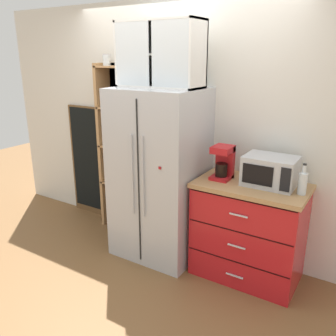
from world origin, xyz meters
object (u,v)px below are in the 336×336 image
(microwave, at_px, (270,171))
(mug_cream, at_px, (254,179))
(bottle_amber, at_px, (257,170))
(refrigerator, at_px, (160,174))
(chalkboard_menu, at_px, (90,161))
(coffee_maker, at_px, (223,162))
(bottle_clear, at_px, (303,181))

(microwave, distance_m, mug_cream, 0.16)
(bottle_amber, bearing_deg, refrigerator, -170.05)
(bottle_amber, bearing_deg, chalkboard_menu, 175.76)
(coffee_maker, bearing_deg, microwave, 5.69)
(refrigerator, height_order, coffee_maker, refrigerator)
(mug_cream, relative_size, chalkboard_menu, 0.08)
(bottle_amber, relative_size, chalkboard_menu, 0.17)
(chalkboard_menu, bearing_deg, bottle_clear, -6.09)
(bottle_clear, distance_m, bottle_amber, 0.44)
(refrigerator, relative_size, coffee_maker, 5.54)
(coffee_maker, xyz_separation_m, chalkboard_menu, (-1.94, 0.25, -0.37))
(coffee_maker, distance_m, bottle_clear, 0.71)
(microwave, bearing_deg, mug_cream, -172.25)
(refrigerator, relative_size, bottle_amber, 7.01)
(refrigerator, height_order, mug_cream, refrigerator)
(coffee_maker, bearing_deg, bottle_amber, 17.50)
(microwave, bearing_deg, refrigerator, -173.82)
(coffee_maker, bearing_deg, bottle_clear, -2.20)
(mug_cream, bearing_deg, bottle_amber, 91.92)
(refrigerator, relative_size, bottle_clear, 6.57)
(refrigerator, bearing_deg, bottle_amber, 9.95)
(coffee_maker, height_order, chalkboard_menu, chalkboard_menu)
(chalkboard_menu, bearing_deg, refrigerator, -14.35)
(coffee_maker, relative_size, bottle_amber, 1.27)
(bottle_clear, bearing_deg, mug_cream, 173.09)
(bottle_clear, xyz_separation_m, chalkboard_menu, (-2.65, 0.28, -0.33))
(coffee_maker, relative_size, chalkboard_menu, 0.22)
(refrigerator, distance_m, chalkboard_menu, 1.34)
(mug_cream, distance_m, chalkboard_menu, 2.25)
(microwave, height_order, chalkboard_menu, chalkboard_menu)
(microwave, relative_size, bottle_amber, 1.80)
(refrigerator, xyz_separation_m, chalkboard_menu, (-1.29, 0.33, -0.15))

